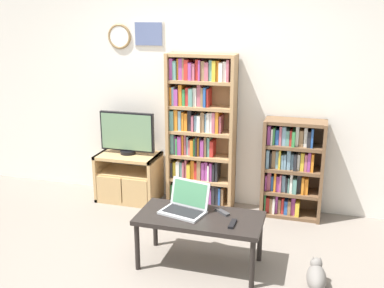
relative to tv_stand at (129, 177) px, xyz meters
The scene contains 11 objects.
ground_plane 1.79m from the tv_stand, 61.51° to the right, with size 18.00×18.00×0.00m, color gray.
wall_back 1.35m from the tv_stand, 19.24° to the left, with size 6.64×0.09×2.60m.
tv_stand is the anchor object (origin of this frame).
television 0.53m from the tv_stand, 106.15° to the left, with size 0.66×0.18×0.50m.
bookshelf_tall 1.02m from the tv_stand, ahead, with size 0.77×0.26×1.75m.
bookshelf_short 1.90m from the tv_stand, ahead, with size 0.65×0.31×1.08m.
coffee_table 1.69m from the tv_stand, 44.40° to the right, with size 1.09×0.53×0.47m.
laptop 1.56m from the tv_stand, 46.57° to the right, with size 0.44×0.37×0.27m.
remote_near_laptop 1.98m from the tv_stand, 39.93° to the right, with size 0.05×0.16×0.02m.
remote_far_from_laptop 1.75m from the tv_stand, 37.59° to the right, with size 0.15×0.14×0.02m.
cat 2.55m from the tv_stand, 29.51° to the right, with size 0.22×0.49×0.24m.
Camera 1 is at (1.29, -3.07, 2.17)m, focal length 42.00 mm.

